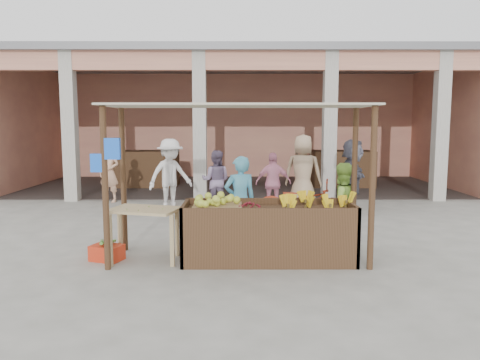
{
  "coord_description": "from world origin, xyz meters",
  "views": [
    {
      "loc": [
        0.05,
        -7.03,
        2.1
      ],
      "look_at": [
        0.07,
        1.2,
        1.11
      ],
      "focal_mm": 35.0,
      "sensor_mm": 36.0,
      "label": 1
    }
  ],
  "objects_px": {
    "fruit_stall": "(268,235)",
    "vendor_green": "(341,203)",
    "motorcycle": "(302,202)",
    "side_table": "(145,217)",
    "red_crate": "(107,253)",
    "vendor_blue": "(240,198)"
  },
  "relations": [
    {
      "from": "fruit_stall",
      "to": "red_crate",
      "type": "height_order",
      "value": "fruit_stall"
    },
    {
      "from": "motorcycle",
      "to": "vendor_green",
      "type": "bearing_deg",
      "value": -151.68
    },
    {
      "from": "side_table",
      "to": "motorcycle",
      "type": "height_order",
      "value": "motorcycle"
    },
    {
      "from": "fruit_stall",
      "to": "motorcycle",
      "type": "height_order",
      "value": "motorcycle"
    },
    {
      "from": "side_table",
      "to": "red_crate",
      "type": "relative_size",
      "value": 2.5
    },
    {
      "from": "fruit_stall",
      "to": "vendor_green",
      "type": "relative_size",
      "value": 1.71
    },
    {
      "from": "side_table",
      "to": "vendor_green",
      "type": "xyz_separation_m",
      "value": [
        3.18,
        0.85,
        0.08
      ]
    },
    {
      "from": "fruit_stall",
      "to": "side_table",
      "type": "height_order",
      "value": "side_table"
    },
    {
      "from": "vendor_green",
      "to": "fruit_stall",
      "type": "bearing_deg",
      "value": 18.15
    },
    {
      "from": "red_crate",
      "to": "vendor_green",
      "type": "distance_m",
      "value": 3.93
    },
    {
      "from": "vendor_blue",
      "to": "motorcycle",
      "type": "bearing_deg",
      "value": -149.76
    },
    {
      "from": "fruit_stall",
      "to": "vendor_blue",
      "type": "bearing_deg",
      "value": 114.33
    },
    {
      "from": "fruit_stall",
      "to": "side_table",
      "type": "distance_m",
      "value": 1.91
    },
    {
      "from": "side_table",
      "to": "motorcycle",
      "type": "relative_size",
      "value": 0.59
    },
    {
      "from": "vendor_blue",
      "to": "motorcycle",
      "type": "distance_m",
      "value": 1.88
    },
    {
      "from": "side_table",
      "to": "red_crate",
      "type": "distance_m",
      "value": 0.82
    },
    {
      "from": "vendor_blue",
      "to": "red_crate",
      "type": "bearing_deg",
      "value": 7.37
    },
    {
      "from": "side_table",
      "to": "vendor_green",
      "type": "distance_m",
      "value": 3.3
    },
    {
      "from": "fruit_stall",
      "to": "red_crate",
      "type": "distance_m",
      "value": 2.51
    },
    {
      "from": "fruit_stall",
      "to": "side_table",
      "type": "relative_size",
      "value": 2.26
    },
    {
      "from": "red_crate",
      "to": "motorcycle",
      "type": "xyz_separation_m",
      "value": [
        3.32,
        2.31,
        0.39
      ]
    },
    {
      "from": "motorcycle",
      "to": "red_crate",
      "type": "bearing_deg",
      "value": 135.72
    }
  ]
}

